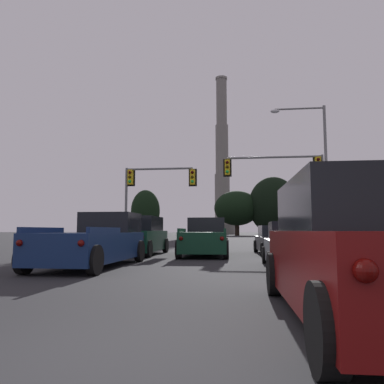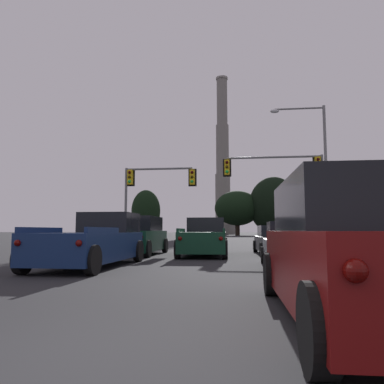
# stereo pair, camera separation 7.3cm
# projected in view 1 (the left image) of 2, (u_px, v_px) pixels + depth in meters

# --- Properties ---
(suv_left_lane_front) EXTENTS (2.12, 4.91, 1.86)m
(suv_left_lane_front) POSITION_uv_depth(u_px,v_px,m) (139.00, 236.00, 18.30)
(suv_left_lane_front) COLOR #0F3823
(suv_left_lane_front) RESTS_ON ground_plane
(pickup_truck_center_lane_front) EXTENTS (2.33, 5.56, 1.82)m
(pickup_truck_center_lane_front) POSITION_uv_depth(u_px,v_px,m) (205.00, 238.00, 17.94)
(pickup_truck_center_lane_front) COLOR #0F3823
(pickup_truck_center_lane_front) RESTS_ON ground_plane
(suv_right_lane_third) EXTENTS (2.13, 4.92, 1.86)m
(suv_right_lane_third) POSITION_uv_depth(u_px,v_px,m) (362.00, 251.00, 4.87)
(suv_right_lane_third) COLOR maroon
(suv_right_lane_third) RESTS_ON ground_plane
(pickup_truck_left_lane_second) EXTENTS (2.23, 5.52, 1.82)m
(pickup_truck_left_lane_second) POSITION_uv_depth(u_px,v_px,m) (96.00, 242.00, 12.38)
(pickup_truck_left_lane_second) COLOR navy
(pickup_truck_left_lane_second) RESTS_ON ground_plane
(sedan_right_lane_front) EXTENTS (2.13, 4.76, 1.43)m
(sedan_right_lane_front) POSITION_uv_depth(u_px,v_px,m) (277.00, 241.00, 18.77)
(sedan_right_lane_front) COLOR #232328
(sedan_right_lane_front) RESTS_ON ground_plane
(hatchback_right_lane_second) EXTENTS (2.00, 4.14, 1.44)m
(hatchback_right_lane_second) POSITION_uv_depth(u_px,v_px,m) (295.00, 247.00, 11.63)
(hatchback_right_lane_second) COLOR gray
(hatchback_right_lane_second) RESTS_ON ground_plane
(traffic_light_overhead_left) EXTENTS (5.24, 0.50, 5.63)m
(traffic_light_overhead_left) POSITION_uv_depth(u_px,v_px,m) (150.00, 186.00, 26.42)
(traffic_light_overhead_left) COLOR slate
(traffic_light_overhead_left) RESTS_ON ground_plane
(traffic_light_overhead_right) EXTENTS (6.85, 0.50, 6.26)m
(traffic_light_overhead_right) POSITION_uv_depth(u_px,v_px,m) (289.00, 176.00, 25.27)
(traffic_light_overhead_right) COLOR slate
(traffic_light_overhead_right) RESTS_ON ground_plane
(street_lamp) EXTENTS (3.76, 0.36, 9.79)m
(street_lamp) POSITION_uv_depth(u_px,v_px,m) (318.00, 160.00, 25.56)
(street_lamp) COLOR slate
(street_lamp) RESTS_ON ground_plane
(smokestack) EXTENTS (7.77, 7.77, 52.52)m
(smokestack) POSITION_uv_depth(u_px,v_px,m) (222.00, 171.00, 122.63)
(smokestack) COLOR slate
(smokestack) RESTS_ON ground_plane
(treeline_center_right) EXTENTS (7.79, 7.01, 12.00)m
(treeline_center_right) POSITION_uv_depth(u_px,v_px,m) (302.00, 209.00, 87.92)
(treeline_center_right) COLOR black
(treeline_center_right) RESTS_ON ground_plane
(treeline_far_left) EXTENTS (11.45, 10.31, 11.27)m
(treeline_far_left) POSITION_uv_depth(u_px,v_px,m) (237.00, 208.00, 94.77)
(treeline_far_left) COLOR black
(treeline_far_left) RESTS_ON ground_plane
(treeline_center_left) EXTENTS (7.84, 7.06, 12.91)m
(treeline_center_left) POSITION_uv_depth(u_px,v_px,m) (305.00, 206.00, 93.56)
(treeline_center_left) COLOR black
(treeline_center_left) RESTS_ON ground_plane
(treeline_right_mid) EXTENTS (7.44, 6.69, 11.64)m
(treeline_right_mid) POSITION_uv_depth(u_px,v_px,m) (145.00, 211.00, 96.00)
(treeline_right_mid) COLOR black
(treeline_right_mid) RESTS_ON ground_plane
(treeline_left_mid) EXTENTS (12.23, 11.01, 14.63)m
(treeline_left_mid) POSITION_uv_depth(u_px,v_px,m) (273.00, 205.00, 93.21)
(treeline_left_mid) COLOR black
(treeline_left_mid) RESTS_ON ground_plane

